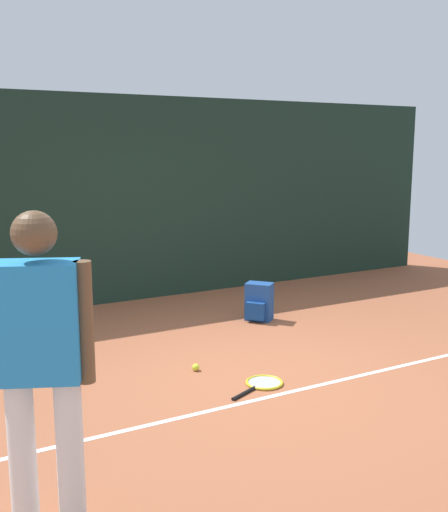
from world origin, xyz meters
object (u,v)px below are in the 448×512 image
object	(u,v)px
tennis_player	(41,357)
backpack	(259,303)
tennis_racket	(263,383)
tennis_ball_near_player	(196,367)

from	to	relation	value
tennis_player	backpack	bearing A→B (deg)	66.20
tennis_racket	tennis_ball_near_player	distance (m)	0.67
backpack	tennis_racket	bearing A→B (deg)	-71.76
tennis_racket	tennis_ball_near_player	world-z (taller)	tennis_ball_near_player
tennis_player	tennis_ball_near_player	xyz separation A→B (m)	(1.70, 1.73, -0.93)
tennis_player	backpack	xyz separation A→B (m)	(3.07, 2.84, -0.76)
tennis_racket	backpack	distance (m)	1.98
tennis_player	tennis_racket	bearing A→B (deg)	52.81
backpack	tennis_ball_near_player	size ratio (longest dim) A/B	6.67
tennis_player	tennis_ball_near_player	bearing A→B (deg)	68.88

